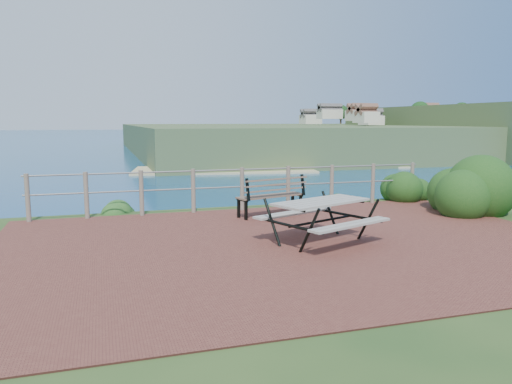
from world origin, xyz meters
TOP-DOWN VIEW (x-y plane):
  - ground at (0.00, 0.00)m, footprint 10.00×7.00m
  - ocean at (0.00, 200.00)m, footprint 1200.00×1200.00m
  - safety_railing at (0.00, 3.35)m, footprint 9.40×0.10m
  - distant_bay at (173.07, 202.61)m, footprint 290.00×232.36m
  - picnic_table at (0.43, -0.09)m, footprint 1.86×1.41m
  - park_bench at (0.41, 2.51)m, footprint 1.63×0.82m
  - shrub_right_front at (4.95, 1.75)m, footprint 1.61×1.61m
  - shrub_right_edge at (4.60, 3.59)m, footprint 0.98×0.98m
  - shrub_lip_west at (-2.78, 4.09)m, footprint 0.69×0.69m
  - shrub_lip_east at (2.61, 3.87)m, footprint 0.66×0.66m

SIDE VIEW (x-z plane):
  - distant_bay at x=173.07m, z-range -13.52..10.48m
  - ground at x=0.00m, z-range -0.06..0.06m
  - ocean at x=0.00m, z-range 0.00..0.00m
  - shrub_right_front at x=4.95m, z-range -1.14..1.14m
  - shrub_right_edge at x=4.60m, z-range -0.70..0.70m
  - shrub_lip_west at x=-2.78m, z-range -0.20..0.20m
  - shrub_lip_east at x=2.61m, z-range -0.18..0.18m
  - picnic_table at x=0.43m, z-range 0.10..0.83m
  - safety_railing at x=0.00m, z-range 0.07..1.07m
  - park_bench at x=0.41m, z-range 0.14..1.03m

